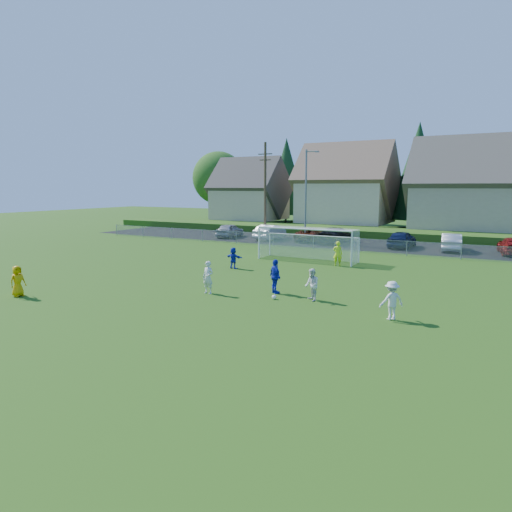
# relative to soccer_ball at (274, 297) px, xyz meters

# --- Properties ---
(ground) EXTENTS (160.00, 160.00, 0.00)m
(ground) POSITION_rel_soccer_ball_xyz_m (-3.18, -4.12, -0.11)
(ground) COLOR #193D0C
(ground) RESTS_ON ground
(asphalt_lot) EXTENTS (60.00, 60.00, 0.00)m
(asphalt_lot) POSITION_rel_soccer_ball_xyz_m (-3.18, 23.38, -0.10)
(asphalt_lot) COLOR black
(asphalt_lot) RESTS_ON ground
(grass_embankment) EXTENTS (70.00, 6.00, 0.80)m
(grass_embankment) POSITION_rel_soccer_ball_xyz_m (-3.18, 30.88, 0.29)
(grass_embankment) COLOR #1E420F
(grass_embankment) RESTS_ON ground
(soccer_ball) EXTENTS (0.22, 0.22, 0.22)m
(soccer_ball) POSITION_rel_soccer_ball_xyz_m (0.00, 0.00, 0.00)
(soccer_ball) COLOR white
(soccer_ball) RESTS_ON ground
(referee) EXTENTS (0.55, 0.80, 1.57)m
(referee) POSITION_rel_soccer_ball_xyz_m (-11.55, -5.75, 0.67)
(referee) COLOR #E7A204
(referee) RESTS_ON ground
(player_white_a) EXTENTS (0.63, 0.43, 1.69)m
(player_white_a) POSITION_rel_soccer_ball_xyz_m (-3.54, -0.57, 0.74)
(player_white_a) COLOR silver
(player_white_a) RESTS_ON ground
(player_white_b) EXTENTS (0.96, 0.97, 1.57)m
(player_white_b) POSITION_rel_soccer_ball_xyz_m (1.73, 0.63, 0.68)
(player_white_b) COLOR silver
(player_white_b) RESTS_ON ground
(player_white_c) EXTENTS (1.19, 1.15, 1.63)m
(player_white_c) POSITION_rel_soccer_ball_xyz_m (5.82, -0.71, 0.71)
(player_white_c) COLOR silver
(player_white_c) RESTS_ON ground
(player_blue_a) EXTENTS (1.09, 0.98, 1.79)m
(player_blue_a) POSITION_rel_soccer_ball_xyz_m (-0.52, 1.15, 0.78)
(player_blue_a) COLOR #1323B5
(player_blue_a) RESTS_ON ground
(player_blue_b) EXTENTS (1.39, 0.65, 1.44)m
(player_blue_b) POSITION_rel_soccer_ball_xyz_m (-6.25, 6.24, 0.61)
(player_blue_b) COLOR #1323B5
(player_blue_b) RESTS_ON ground
(goalkeeper) EXTENTS (0.73, 0.59, 1.74)m
(goalkeeper) POSITION_rel_soccer_ball_xyz_m (-0.44, 10.63, 0.76)
(goalkeeper) COLOR #BFEB1B
(goalkeeper) RESTS_ON ground
(car_a) EXTENTS (2.19, 4.53, 1.49)m
(car_a) POSITION_rel_soccer_ball_xyz_m (-16.82, 22.44, 0.64)
(car_a) COLOR #97989E
(car_a) RESTS_ON ground
(car_b) EXTENTS (1.65, 4.67, 1.54)m
(car_b) POSITION_rel_soccer_ball_xyz_m (-11.92, 22.56, 0.66)
(car_b) COLOR silver
(car_b) RESTS_ON ground
(car_c) EXTENTS (2.75, 5.13, 1.37)m
(car_c) POSITION_rel_soccer_ball_xyz_m (-7.66, 23.32, 0.57)
(car_c) COLOR #4F1909
(car_c) RESTS_ON ground
(car_d) EXTENTS (2.46, 5.50, 1.57)m
(car_d) POSITION_rel_soccer_ball_xyz_m (-4.82, 22.85, 0.67)
(car_d) COLOR black
(car_d) RESTS_ON ground
(car_e) EXTENTS (2.03, 4.62, 1.55)m
(car_e) POSITION_rel_soccer_ball_xyz_m (1.45, 22.65, 0.66)
(car_e) COLOR #111B3C
(car_e) RESTS_ON ground
(car_f) EXTENTS (2.14, 4.69, 1.49)m
(car_f) POSITION_rel_soccer_ball_xyz_m (5.58, 22.74, 0.64)
(car_f) COLOR silver
(car_f) RESTS_ON ground
(soccer_goal) EXTENTS (7.42, 1.90, 2.50)m
(soccer_goal) POSITION_rel_soccer_ball_xyz_m (-3.18, 11.93, 1.52)
(soccer_goal) COLOR white
(soccer_goal) RESTS_ON ground
(chainlink_fence) EXTENTS (52.06, 0.06, 1.20)m
(chainlink_fence) POSITION_rel_soccer_ball_xyz_m (-3.18, 17.88, 0.52)
(chainlink_fence) COLOR gray
(chainlink_fence) RESTS_ON ground
(streetlight) EXTENTS (1.38, 0.18, 9.00)m
(streetlight) POSITION_rel_soccer_ball_xyz_m (-7.63, 21.88, 4.73)
(streetlight) COLOR slate
(streetlight) RESTS_ON ground
(utility_pole) EXTENTS (1.60, 0.26, 10.00)m
(utility_pole) POSITION_rel_soccer_ball_xyz_m (-12.68, 22.88, 5.04)
(utility_pole) COLOR #473321
(utility_pole) RESTS_ON ground
(houses_row) EXTENTS (53.90, 11.45, 13.27)m
(houses_row) POSITION_rel_soccer_ball_xyz_m (-1.20, 38.34, 7.22)
(houses_row) COLOR tan
(houses_row) RESTS_ON ground
(tree_row) EXTENTS (65.98, 12.36, 13.80)m
(tree_row) POSITION_rel_soccer_ball_xyz_m (-2.13, 44.61, 6.80)
(tree_row) COLOR #382616
(tree_row) RESTS_ON ground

